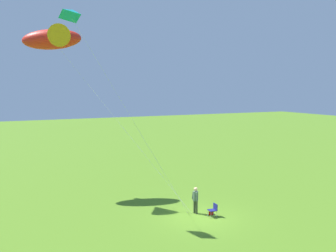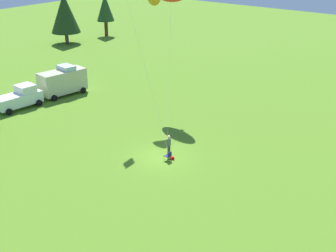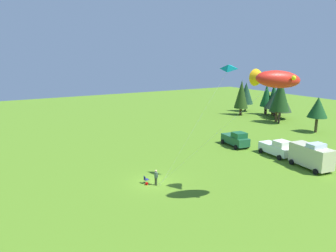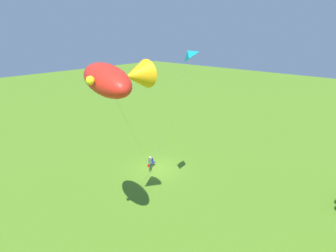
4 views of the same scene
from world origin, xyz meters
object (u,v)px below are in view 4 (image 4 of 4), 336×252
backpack_on_grass (149,166)px  kite_large_fish (114,78)px  folding_chair (152,162)px  person_kite_flyer (150,163)px  kite_delta_teal (187,55)px

backpack_on_grass → kite_large_fish: bearing=39.3°
folding_chair → backpack_on_grass: size_ratio=2.56×
person_kite_flyer → kite_large_fish: 15.72m
folding_chair → kite_delta_teal: 14.85m
kite_large_fish → kite_delta_teal: kite_delta_teal is taller
folding_chair → kite_large_fish: size_ratio=0.06×
kite_large_fish → kite_delta_teal: size_ratio=0.97×
kite_delta_teal → kite_large_fish: bearing=1.3°
kite_large_fish → backpack_on_grass: bearing=-140.7°
person_kite_flyer → kite_delta_teal: kite_delta_teal is taller
folding_chair → kite_large_fish: (10.06, 7.79, 11.28)m
folding_chair → kite_delta_teal: (4.00, 7.66, 12.08)m
kite_large_fish → folding_chair: bearing=-142.2°
kite_large_fish → kite_delta_teal: bearing=-178.7°
person_kite_flyer → folding_chair: 1.36m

